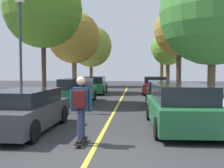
{
  "coord_description": "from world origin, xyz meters",
  "views": [
    {
      "loc": [
        1.06,
        -5.61,
        1.96
      ],
      "look_at": [
        -0.12,
        6.73,
        1.29
      ],
      "focal_mm": 42.32,
      "sensor_mm": 36.0,
      "label": 1
    }
  ],
  "objects": [
    {
      "name": "skateboarder",
      "position": [
        -0.39,
        1.07,
        1.05
      ],
      "size": [
        0.58,
        0.7,
        1.68
      ],
      "color": "black",
      "rests_on": "skateboard"
    },
    {
      "name": "parked_car_right_nearest",
      "position": [
        2.49,
        3.25,
        0.73
      ],
      "size": [
        2.12,
        4.41,
        1.48
      ],
      "color": "#1E5B33",
      "rests_on": "ground"
    },
    {
      "name": "streetlamp",
      "position": [
        -4.24,
        6.01,
        3.06
      ],
      "size": [
        0.36,
        0.24,
        5.06
      ],
      "color": "#38383D",
      "rests_on": "sidewalk_left"
    },
    {
      "name": "parked_car_right_near",
      "position": [
        2.49,
        9.35,
        0.65
      ],
      "size": [
        1.93,
        4.69,
        1.33
      ],
      "color": "black",
      "rests_on": "ground"
    },
    {
      "name": "parked_car_left_near",
      "position": [
        -2.49,
        9.58,
        0.71
      ],
      "size": [
        1.93,
        4.56,
        1.44
      ],
      "color": "#1E5B33",
      "rests_on": "ground"
    },
    {
      "name": "ground",
      "position": [
        0.0,
        0.0,
        0.0
      ],
      "size": [
        80.0,
        80.0,
        0.0
      ],
      "primitive_type": "plane",
      "color": "#2D2D30"
    },
    {
      "name": "street_tree_right_far",
      "position": [
        4.24,
        22.29,
        4.07
      ],
      "size": [
        3.33,
        3.33,
        5.62
      ],
      "color": "#4C3823",
      "rests_on": "sidewalk_right"
    },
    {
      "name": "parked_car_left_far",
      "position": [
        -2.49,
        15.91,
        0.69
      ],
      "size": [
        2.1,
        4.5,
        1.39
      ],
      "color": "#1E5B33",
      "rests_on": "ground"
    },
    {
      "name": "parked_car_left_nearest",
      "position": [
        -2.49,
        2.45,
        0.66
      ],
      "size": [
        1.88,
        4.12,
        1.32
      ],
      "color": "#38383D",
      "rests_on": "ground"
    },
    {
      "name": "center_line",
      "position": [
        0.0,
        4.0,
        0.0
      ],
      "size": [
        0.12,
        39.2,
        0.01
      ],
      "primitive_type": "cube",
      "color": "gold",
      "rests_on": "ground"
    },
    {
      "name": "street_tree_right_farthest",
      "position": [
        4.24,
        29.25,
        4.8
      ],
      "size": [
        2.87,
        2.87,
        6.18
      ],
      "color": "#4C3823",
      "rests_on": "sidewalk_right"
    },
    {
      "name": "street_tree_right_near",
      "position": [
        4.24,
        15.06,
        4.93
      ],
      "size": [
        3.82,
        3.82,
        6.72
      ],
      "color": "#3D2D1E",
      "rests_on": "sidewalk_right"
    },
    {
      "name": "street_tree_left_near",
      "position": [
        -4.24,
        16.35,
        4.66
      ],
      "size": [
        4.38,
        4.38,
        6.73
      ],
      "color": "brown",
      "rests_on": "sidewalk_left"
    },
    {
      "name": "skateboard",
      "position": [
        -0.39,
        1.11,
        0.09
      ],
      "size": [
        0.23,
        0.84,
        0.1
      ],
      "color": "black",
      "rests_on": "ground"
    },
    {
      "name": "street_tree_left_far",
      "position": [
        -4.24,
        24.61,
        4.65
      ],
      "size": [
        4.77,
        4.77,
        6.91
      ],
      "color": "#4C3823",
      "rests_on": "sidewalk_left"
    },
    {
      "name": "parked_car_right_far",
      "position": [
        2.49,
        15.95,
        0.7
      ],
      "size": [
        2.09,
        4.63,
        1.42
      ],
      "color": "maroon",
      "rests_on": "ground"
    },
    {
      "name": "street_tree_right_nearest",
      "position": [
        4.24,
        6.08,
        4.38
      ],
      "size": [
        4.5,
        4.5,
        6.51
      ],
      "color": "brown",
      "rests_on": "sidewalk_right"
    },
    {
      "name": "street_tree_left_nearest",
      "position": [
        -4.24,
        9.01,
        5.38
      ],
      "size": [
        4.41,
        4.41,
        7.45
      ],
      "color": "#3D2D1E",
      "rests_on": "sidewalk_left"
    }
  ]
}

